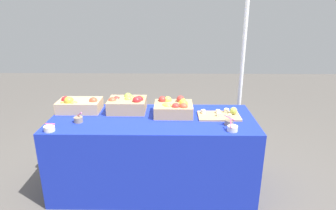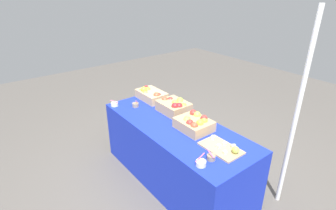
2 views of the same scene
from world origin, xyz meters
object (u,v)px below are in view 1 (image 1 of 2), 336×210
Objects in this scene: sample_bowl_extra at (49,128)px; cutting_board_front at (221,115)px; tent_pole at (241,74)px; sample_bowl_near at (229,122)px; sample_bowl_far at (232,128)px; apple_crate_left at (79,105)px; apple_crate_right at (173,108)px; apple_crate_middle at (128,104)px; sample_bowl_mid at (78,120)px.

cutting_board_front is at bearing 13.27° from sample_bowl_extra.
cutting_board_front is 0.74m from tent_pole.
sample_bowl_near is 0.97× the size of sample_bowl_far.
apple_crate_left is at bearing -163.68° from tent_pole.
tent_pole reaches higher than apple_crate_right.
sample_bowl_extra reaches higher than cutting_board_front.
apple_crate_left is 0.49m from sample_bowl_extra.
apple_crate_middle is 0.91m from cutting_board_front.
apple_crate_left is at bearing 105.58° from sample_bowl_mid.
apple_crate_left is at bearing 166.95° from sample_bowl_near.
sample_bowl_extra is (-1.04, -0.40, -0.05)m from apple_crate_right.
apple_crate_middle is at bearing 171.17° from cutting_board_front.
tent_pole is (0.31, 0.63, 0.25)m from cutting_board_front.
apple_crate_left reaches higher than sample_bowl_extra.
sample_bowl_near is (0.94, -0.34, -0.05)m from apple_crate_middle.
apple_crate_middle is 3.63× the size of sample_bowl_mid.
sample_bowl_near is at bearing -19.90° from apple_crate_middle.
sample_bowl_far is (1.43, -0.46, -0.04)m from apple_crate_left.
tent_pole is (1.69, 0.50, 0.20)m from apple_crate_left.
cutting_board_front is 3.89× the size of sample_bowl_mid.
apple_crate_left is 0.94m from apple_crate_right.
apple_crate_right reaches higher than sample_bowl_near.
apple_crate_right is 0.18× the size of tent_pole.
tent_pole reaches higher than sample_bowl_extra.
cutting_board_front is 4.01× the size of sample_bowl_extra.
cutting_board_front is at bearing -6.04° from apple_crate_right.
apple_crate_left reaches higher than sample_bowl_far.
sample_bowl_extra is (-1.53, -0.15, -0.00)m from sample_bowl_near.
apple_crate_middle reaches higher than sample_bowl_near.
sample_bowl_extra is at bearing -140.23° from apple_crate_middle.
sample_bowl_mid is at bearing -143.97° from apple_crate_middle.
cutting_board_front is (0.90, -0.14, -0.06)m from apple_crate_middle.
cutting_board_front is 1.31m from sample_bowl_mid.
sample_bowl_far is (0.94, -0.47, -0.05)m from apple_crate_middle.
sample_bowl_far reaches higher than sample_bowl_near.
apple_crate_middle is at bearing 160.10° from sample_bowl_near.
apple_crate_left is 1.39m from cutting_board_front.
tent_pole is at bearing 21.88° from apple_crate_middle.
sample_bowl_far is at bearing -17.79° from apple_crate_left.
sample_bowl_near is 1.53m from sample_bowl_extra.
tent_pole is (0.27, 0.82, 0.24)m from sample_bowl_near.
sample_bowl_mid is (0.08, -0.28, -0.04)m from apple_crate_left.
sample_bowl_far is at bearing -37.30° from apple_crate_right.
apple_crate_right is at bearing 142.70° from sample_bowl_far.
apple_crate_right is at bearing 20.98° from sample_bowl_extra.
tent_pole is (0.76, 0.58, 0.19)m from apple_crate_right.
apple_crate_right is at bearing 153.12° from sample_bowl_near.
cutting_board_front is 3.80× the size of sample_bowl_near.
tent_pole is (1.80, 0.98, 0.24)m from sample_bowl_extra.
sample_bowl_far is (0.49, -0.38, -0.05)m from apple_crate_right.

